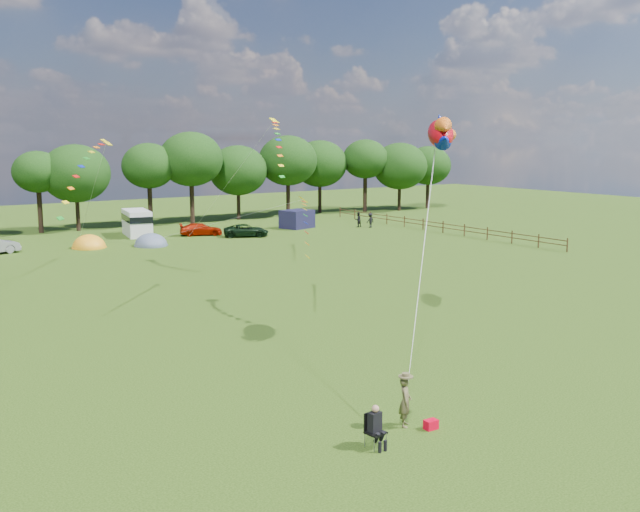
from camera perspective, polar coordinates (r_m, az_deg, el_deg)
ground_plane at (r=28.70m, az=9.11°, el=-10.09°), size 180.00×180.00×0.00m
tree_line at (r=78.44m, az=-16.32°, el=6.70°), size 102.98×10.98×10.27m
fence at (r=74.66m, az=9.02°, el=2.49°), size 0.12×33.12×1.20m
car_c at (r=71.68m, az=-9.51°, el=2.12°), size 4.37×2.96×1.21m
car_d at (r=70.11m, az=-5.93°, el=2.04°), size 4.91×3.67×1.22m
campervan_c at (r=72.70m, az=-14.44°, el=2.66°), size 3.06×5.48×2.54m
tent_orange at (r=65.87m, az=-17.98°, el=0.64°), size 2.98×3.26×2.33m
tent_greyblue at (r=65.61m, az=-13.36°, el=0.81°), size 3.00×3.29×2.23m
awning_navy at (r=76.52m, az=-1.86°, el=2.97°), size 3.67×3.27×1.94m
kite_flyer at (r=24.36m, az=6.84°, el=-11.50°), size 0.72×0.74×1.71m
camp_chair at (r=22.75m, az=4.37°, el=-13.08°), size 0.63×0.63×1.39m
kite_bag at (r=24.50m, az=8.87°, el=-13.17°), size 0.45×0.31×0.32m
fish_kite at (r=34.61m, az=9.67°, el=9.63°), size 2.89×3.44×1.92m
streamer_kite_b at (r=38.58m, az=-18.06°, el=7.01°), size 4.24×4.67×3.79m
streamer_kite_c at (r=39.46m, az=-1.21°, el=3.21°), size 3.05×4.96×2.79m
walker_a at (r=77.55m, az=3.06°, el=2.92°), size 0.78×0.49×1.59m
walker_b at (r=77.05m, az=4.04°, el=2.87°), size 1.09×0.65×1.59m
streamer_kite_d at (r=53.44m, az=-3.44°, el=9.44°), size 2.75×5.06×4.31m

